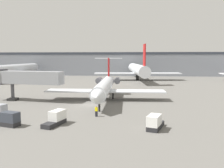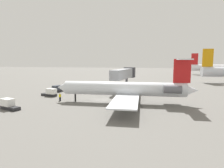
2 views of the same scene
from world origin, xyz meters
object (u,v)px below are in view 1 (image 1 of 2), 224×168
at_px(jet_bridge, 22,78).
at_px(parked_airliner_centre, 138,70).
at_px(baggage_tug_lead, 155,123).
at_px(baggage_tug_trailing, 8,120).
at_px(baggage_tug_spare, 56,119).
at_px(parked_airliner_west_mid, 16,69).
at_px(regional_jet, 105,86).
at_px(ground_crew_marshaller, 96,111).

bearing_deg(jet_bridge, parked_airliner_centre, 63.58).
distance_m(jet_bridge, baggage_tug_lead, 31.58).
bearing_deg(baggage_tug_trailing, baggage_tug_spare, 11.10).
bearing_deg(parked_airliner_west_mid, baggage_tug_spare, -58.36).
height_order(regional_jet, ground_crew_marshaller, regional_jet).
relative_size(regional_jet, ground_crew_marshaller, 16.99).
relative_size(baggage_tug_trailing, parked_airliner_centre, 0.10).
relative_size(baggage_tug_lead, parked_airliner_centre, 0.10).
bearing_deg(jet_bridge, baggage_tug_trailing, -69.02).
xyz_separation_m(regional_jet, parked_airliner_west_mid, (-43.59, 44.47, 1.21)).
relative_size(regional_jet, parked_airliner_west_mid, 0.70).
distance_m(regional_jet, baggage_tug_trailing, 23.28).
xyz_separation_m(jet_bridge, baggage_tug_spare, (12.97, -16.54, -4.03)).
relative_size(jet_bridge, parked_airliner_west_mid, 0.40).
height_order(baggage_tug_trailing, baggage_tug_spare, same).
distance_m(baggage_tug_trailing, parked_airliner_west_mid, 73.29).
xyz_separation_m(ground_crew_marshaller, baggage_tug_lead, (8.44, -5.69, -0.02)).
bearing_deg(ground_crew_marshaller, baggage_tug_spare, -133.54).
xyz_separation_m(jet_bridge, parked_airliner_west_mid, (-26.46, 47.47, -0.61)).
bearing_deg(baggage_tug_spare, baggage_tug_lead, -3.26).
bearing_deg(baggage_tug_lead, parked_airliner_west_mid, 129.07).
distance_m(ground_crew_marshaller, baggage_tug_trailing, 12.48).
distance_m(ground_crew_marshaller, baggage_tug_spare, 6.82).
bearing_deg(regional_jet, baggage_tug_lead, -66.12).
relative_size(ground_crew_marshaller, baggage_tug_spare, 0.40).
height_order(baggage_tug_trailing, parked_airliner_west_mid, parked_airliner_west_mid).
distance_m(baggage_tug_spare, parked_airliner_centre, 66.33).
bearing_deg(baggage_tug_spare, jet_bridge, 128.10).
height_order(ground_crew_marshaller, parked_airliner_centre, parked_airliner_centre).
bearing_deg(parked_airliner_centre, baggage_tug_spare, -99.77).
bearing_deg(baggage_tug_lead, baggage_tug_trailing, -178.63).
bearing_deg(parked_airliner_west_mid, jet_bridge, -60.86).
xyz_separation_m(jet_bridge, ground_crew_marshaller, (17.67, -11.60, -4.02)).
distance_m(jet_bridge, ground_crew_marshaller, 21.52).
relative_size(regional_jet, baggage_tug_lead, 6.78).
bearing_deg(regional_jet, baggage_tug_spare, -102.00).
bearing_deg(parked_airliner_west_mid, parked_airliner_centre, 1.44).
xyz_separation_m(jet_bridge, baggage_tug_lead, (26.11, -17.29, -4.03)).
bearing_deg(jet_bridge, regional_jet, 9.93).
height_order(regional_jet, baggage_tug_lead, regional_jet).
bearing_deg(baggage_tug_spare, regional_jet, 78.00).
height_order(regional_jet, baggage_tug_trailing, regional_jet).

